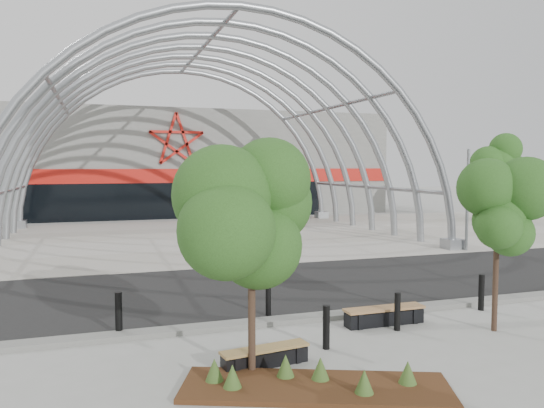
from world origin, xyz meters
TOP-DOWN VIEW (x-y plane):
  - ground at (0.00, 0.00)m, footprint 140.00×140.00m
  - road at (0.00, 3.50)m, footprint 140.00×7.00m
  - forecourt at (0.00, 15.50)m, footprint 60.00×17.00m
  - kerb at (0.00, -0.25)m, footprint 60.00×0.50m
  - arena_building at (0.00, 33.45)m, footprint 34.00×15.24m
  - vault_canopy at (0.00, 15.50)m, footprint 20.80×15.80m
  - planting_bed at (-1.91, -4.07)m, footprint 4.79×3.00m
  - signal_pole at (10.33, 7.46)m, footprint 0.28×0.64m
  - street_tree_0 at (-2.71, -3.08)m, footprint 1.89×1.89m
  - street_tree_1 at (3.37, -2.37)m, footprint 1.58×1.58m
  - bench_0 at (-2.36, -2.80)m, footprint 1.80×0.64m
  - bench_1 at (1.18, -1.15)m, footprint 2.04×0.46m
  - bollard_0 at (-4.96, -0.01)m, footprint 0.16×0.16m
  - bollard_1 at (-0.85, -2.28)m, footprint 0.15×0.15m
  - bollard_2 at (-1.28, 0.38)m, footprint 0.14×0.14m
  - bollard_3 at (1.24, -1.64)m, footprint 0.14×0.14m
  - bollard_4 at (4.28, -0.83)m, footprint 0.15×0.15m
  - bg_tree_1 at (21.00, 18.00)m, footprint 2.70×2.70m

SIDE VIEW (x-z plane):
  - ground at x=0.00m, z-range 0.00..0.00m
  - road at x=0.00m, z-range 0.00..0.02m
  - vault_canopy at x=0.00m, z-range -10.16..10.20m
  - forecourt at x=0.00m, z-range 0.00..0.04m
  - kerb at x=0.00m, z-range 0.00..0.12m
  - planting_bed at x=-1.91m, z-range -0.13..0.36m
  - bench_0 at x=-2.36m, z-range 0.00..0.36m
  - bench_1 at x=1.18m, z-range -0.01..0.42m
  - bollard_2 at x=-1.28m, z-range 0.00..0.87m
  - bollard_3 at x=1.24m, z-range 0.00..0.89m
  - bollard_1 at x=-0.85m, z-range 0.00..0.93m
  - bollard_4 at x=4.28m, z-range 0.00..0.96m
  - bollard_0 at x=-4.96m, z-range 0.00..0.99m
  - signal_pole at x=10.33m, z-range 0.10..4.68m
  - street_tree_1 at x=3.37m, z-range 0.82..4.56m
  - street_tree_0 at x=-2.71m, z-range 0.94..5.25m
  - arena_building at x=0.00m, z-range -0.01..7.99m
  - bg_tree_1 at x=21.00m, z-range 1.29..7.20m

